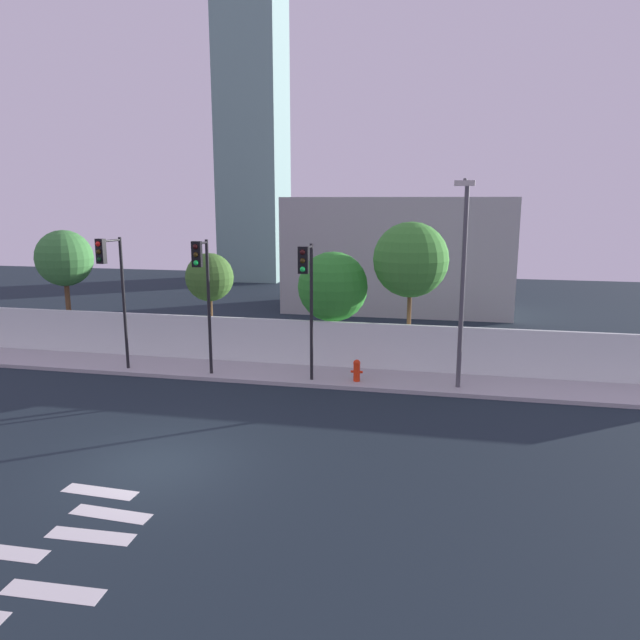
{
  "coord_description": "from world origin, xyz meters",
  "views": [
    {
      "loc": [
        7.01,
        -12.87,
        6.62
      ],
      "look_at": [
        2.94,
        6.5,
        2.61
      ],
      "focal_mm": 33.27,
      "sensor_mm": 36.0,
      "label": 1
    }
  ],
  "objects_px": {
    "roadside_tree_midright": "(333,287)",
    "roadside_tree_leftmost": "(64,259)",
    "fire_hydrant": "(357,370)",
    "roadside_tree_midleft": "(210,278)",
    "traffic_light_center": "(307,284)",
    "traffic_light_left": "(203,279)",
    "traffic_light_right": "(112,276)",
    "roadside_tree_rightmost": "(411,260)",
    "street_lamp_curbside": "(463,269)"
  },
  "relations": [
    {
      "from": "fire_hydrant",
      "to": "roadside_tree_midright",
      "type": "relative_size",
      "value": 0.18
    },
    {
      "from": "traffic_light_right",
      "to": "roadside_tree_midright",
      "type": "distance_m",
      "value": 8.48
    },
    {
      "from": "roadside_tree_midright",
      "to": "roadside_tree_midleft",
      "type": "bearing_deg",
      "value": 180.0
    },
    {
      "from": "traffic_light_left",
      "to": "roadside_tree_midright",
      "type": "xyz_separation_m",
      "value": [
        4.14,
        3.42,
        -0.63
      ]
    },
    {
      "from": "traffic_light_left",
      "to": "traffic_light_right",
      "type": "distance_m",
      "value": 3.59
    },
    {
      "from": "traffic_light_left",
      "to": "roadside_tree_leftmost",
      "type": "xyz_separation_m",
      "value": [
        -7.96,
        3.42,
        0.26
      ]
    },
    {
      "from": "street_lamp_curbside",
      "to": "traffic_light_right",
      "type": "bearing_deg",
      "value": -178.05
    },
    {
      "from": "roadside_tree_rightmost",
      "to": "traffic_light_left",
      "type": "bearing_deg",
      "value": -154.69
    },
    {
      "from": "traffic_light_right",
      "to": "roadside_tree_leftmost",
      "type": "height_order",
      "value": "roadside_tree_leftmost"
    },
    {
      "from": "fire_hydrant",
      "to": "traffic_light_left",
      "type": "bearing_deg",
      "value": -173.2
    },
    {
      "from": "traffic_light_center",
      "to": "roadside_tree_leftmost",
      "type": "distance_m",
      "value": 12.42
    },
    {
      "from": "roadside_tree_midright",
      "to": "fire_hydrant",
      "type": "bearing_deg",
      "value": -62.82
    },
    {
      "from": "traffic_light_left",
      "to": "traffic_light_center",
      "type": "distance_m",
      "value": 3.93
    },
    {
      "from": "street_lamp_curbside",
      "to": "roadside_tree_midleft",
      "type": "relative_size",
      "value": 1.6
    },
    {
      "from": "traffic_light_center",
      "to": "fire_hydrant",
      "type": "bearing_deg",
      "value": 28.2
    },
    {
      "from": "roadside_tree_rightmost",
      "to": "roadside_tree_leftmost",
      "type": "bearing_deg",
      "value": 180.0
    },
    {
      "from": "traffic_light_right",
      "to": "roadside_tree_leftmost",
      "type": "bearing_deg",
      "value": 141.87
    },
    {
      "from": "traffic_light_left",
      "to": "traffic_light_right",
      "type": "xyz_separation_m",
      "value": [
        -3.59,
        -0.01,
        0.03
      ]
    },
    {
      "from": "traffic_light_right",
      "to": "street_lamp_curbside",
      "type": "bearing_deg",
      "value": 1.95
    },
    {
      "from": "fire_hydrant",
      "to": "roadside_tree_midleft",
      "type": "xyz_separation_m",
      "value": [
        -6.7,
        2.75,
        2.84
      ]
    },
    {
      "from": "traffic_light_left",
      "to": "traffic_light_right",
      "type": "relative_size",
      "value": 0.99
    },
    {
      "from": "fire_hydrant",
      "to": "roadside_tree_midleft",
      "type": "relative_size",
      "value": 0.18
    },
    {
      "from": "traffic_light_left",
      "to": "roadside_tree_midright",
      "type": "height_order",
      "value": "traffic_light_left"
    },
    {
      "from": "traffic_light_left",
      "to": "roadside_tree_leftmost",
      "type": "bearing_deg",
      "value": 156.77
    },
    {
      "from": "traffic_light_left",
      "to": "roadside_tree_midleft",
      "type": "distance_m",
      "value": 3.63
    },
    {
      "from": "traffic_light_center",
      "to": "roadside_tree_leftmost",
      "type": "bearing_deg",
      "value": 163.02
    },
    {
      "from": "roadside_tree_midleft",
      "to": "roadside_tree_midright",
      "type": "relative_size",
      "value": 0.97
    },
    {
      "from": "street_lamp_curbside",
      "to": "roadside_tree_midleft",
      "type": "bearing_deg",
      "value": 163.79
    },
    {
      "from": "traffic_light_center",
      "to": "traffic_light_right",
      "type": "height_order",
      "value": "traffic_light_right"
    },
    {
      "from": "traffic_light_center",
      "to": "roadside_tree_midright",
      "type": "xyz_separation_m",
      "value": [
        0.22,
        3.63,
        -0.59
      ]
    },
    {
      "from": "traffic_light_center",
      "to": "roadside_tree_leftmost",
      "type": "xyz_separation_m",
      "value": [
        -11.88,
        3.63,
        0.3
      ]
    },
    {
      "from": "street_lamp_curbside",
      "to": "roadside_tree_leftmost",
      "type": "bearing_deg",
      "value": 170.08
    },
    {
      "from": "roadside_tree_midleft",
      "to": "roadside_tree_rightmost",
      "type": "height_order",
      "value": "roadside_tree_rightmost"
    },
    {
      "from": "traffic_light_left",
      "to": "traffic_light_right",
      "type": "height_order",
      "value": "traffic_light_right"
    },
    {
      "from": "street_lamp_curbside",
      "to": "roadside_tree_leftmost",
      "type": "distance_m",
      "value": 17.35
    },
    {
      "from": "fire_hydrant",
      "to": "roadside_tree_rightmost",
      "type": "bearing_deg",
      "value": 58.78
    },
    {
      "from": "traffic_light_right",
      "to": "roadside_tree_rightmost",
      "type": "bearing_deg",
      "value": 17.57
    },
    {
      "from": "street_lamp_curbside",
      "to": "roadside_tree_midright",
      "type": "height_order",
      "value": "street_lamp_curbside"
    },
    {
      "from": "traffic_light_left",
      "to": "fire_hydrant",
      "type": "distance_m",
      "value": 6.46
    },
    {
      "from": "roadside_tree_midleft",
      "to": "roadside_tree_rightmost",
      "type": "bearing_deg",
      "value": 0.0
    },
    {
      "from": "street_lamp_curbside",
      "to": "fire_hydrant",
      "type": "bearing_deg",
      "value": 176.22
    },
    {
      "from": "traffic_light_center",
      "to": "street_lamp_curbside",
      "type": "xyz_separation_m",
      "value": [
        5.21,
        0.64,
        0.6
      ]
    },
    {
      "from": "traffic_light_center",
      "to": "roadside_tree_midleft",
      "type": "bearing_deg",
      "value": 144.43
    },
    {
      "from": "roadside_tree_rightmost",
      "to": "roadside_tree_midleft",
      "type": "bearing_deg",
      "value": 180.0
    },
    {
      "from": "roadside_tree_midright",
      "to": "roadside_tree_leftmost",
      "type": "bearing_deg",
      "value": 180.0
    },
    {
      "from": "roadside_tree_leftmost",
      "to": "roadside_tree_midleft",
      "type": "xyz_separation_m",
      "value": [
        6.81,
        -0.0,
        -0.66
      ]
    },
    {
      "from": "street_lamp_curbside",
      "to": "roadside_tree_midright",
      "type": "xyz_separation_m",
      "value": [
        -4.99,
        2.99,
        -1.19
      ]
    },
    {
      "from": "roadside_tree_midleft",
      "to": "roadside_tree_rightmost",
      "type": "xyz_separation_m",
      "value": [
        8.37,
        0.0,
        0.91
      ]
    },
    {
      "from": "fire_hydrant",
      "to": "roadside_tree_midleft",
      "type": "bearing_deg",
      "value": 157.67
    },
    {
      "from": "traffic_light_right",
      "to": "fire_hydrant",
      "type": "relative_size",
      "value": 6.33
    }
  ]
}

